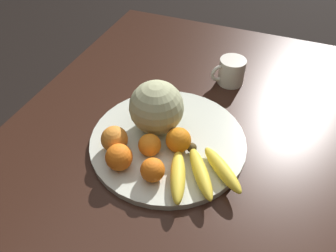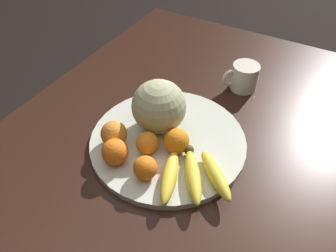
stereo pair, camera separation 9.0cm
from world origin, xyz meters
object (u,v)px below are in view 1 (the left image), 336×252
orange_front_left (119,157)px  orange_mid_center (153,170)px  kitchen_table (156,176)px  orange_front_right (178,140)px  banana_bunch (200,172)px  orange_back_left (114,139)px  orange_back_right (149,145)px  ceramic_mug (231,71)px  fruit_bowl (168,141)px  melon (156,107)px

orange_front_left → orange_mid_center: bearing=-92.0°
kitchen_table → orange_front_right: size_ratio=23.91×
banana_bunch → orange_front_right: size_ratio=3.12×
orange_front_right → orange_back_left: 0.17m
banana_bunch → orange_back_right: (0.03, 0.15, 0.01)m
orange_mid_center → ceramic_mug: (0.50, -0.08, -0.00)m
fruit_bowl → orange_front_right: bearing=-122.7°
banana_bunch → orange_front_right: (0.07, 0.08, 0.02)m
melon → orange_front_right: bearing=-123.2°
orange_front_right → orange_back_right: size_ratio=1.13×
orange_back_right → fruit_bowl: bearing=-20.6°
banana_bunch → ceramic_mug: (0.45, 0.03, 0.01)m
melon → ceramic_mug: melon is taller
melon → orange_mid_center: 0.19m
orange_back_right → banana_bunch: bearing=-100.0°
kitchen_table → orange_back_left: 0.18m
orange_front_left → orange_back_right: (0.07, -0.05, -0.00)m
orange_mid_center → kitchen_table: bearing=18.6°
banana_bunch → orange_mid_center: size_ratio=3.49×
kitchen_table → fruit_bowl: fruit_bowl is taller
orange_mid_center → ceramic_mug: 0.51m
banana_bunch → orange_back_left: size_ratio=2.96×
fruit_bowl → banana_bunch: size_ratio=2.05×
orange_front_left → ceramic_mug: (0.50, -0.17, -0.01)m
orange_back_right → ceramic_mug: ceramic_mug is taller
orange_back_right → ceramic_mug: size_ratio=0.57×
melon → orange_back_left: size_ratio=2.11×
orange_back_right → ceramic_mug: bearing=-15.6°
orange_front_right → ceramic_mug: 0.39m
kitchen_table → orange_mid_center: bearing=-161.4°
orange_front_left → banana_bunch: bearing=-77.9°
fruit_bowl → orange_mid_center: bearing=-173.9°
melon → orange_back_right: bearing=-168.3°
kitchen_table → orange_back_right: 0.13m
orange_back_right → ceramic_mug: (0.43, -0.12, -0.00)m
melon → banana_bunch: 0.22m
banana_bunch → orange_front_right: bearing=-163.5°
fruit_bowl → orange_back_right: size_ratio=7.19×
fruit_bowl → orange_front_left: size_ratio=6.29×
melon → orange_front_left: melon is taller
fruit_bowl → orange_front_right: (-0.03, -0.04, 0.04)m
orange_front_left → ceramic_mug: size_ratio=0.65×
kitchen_table → orange_mid_center: orange_mid_center is taller
banana_bunch → ceramic_mug: ceramic_mug is taller
melon → kitchen_table: bearing=-159.5°
melon → orange_front_right: 0.11m
melon → orange_mid_center: bearing=-160.3°
orange_front_left → ceramic_mug: 0.53m
orange_front_right → orange_back_right: (-0.04, 0.07, -0.00)m
kitchen_table → melon: size_ratio=10.75×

